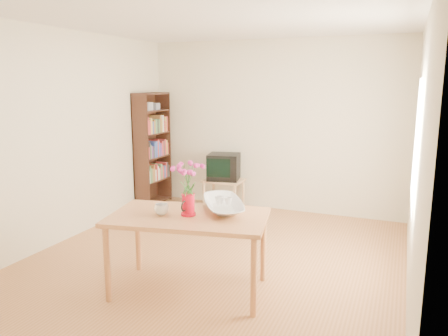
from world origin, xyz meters
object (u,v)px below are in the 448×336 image
at_px(television, 224,166).
at_px(mug, 162,209).
at_px(bowl, 223,184).
at_px(table, 189,223).
at_px(pitcher, 188,205).

bearing_deg(television, mug, -91.20).
relative_size(mug, television, 0.24).
distance_m(bowl, television, 2.65).
height_order(table, mug, mug).
relative_size(table, bowl, 2.97).
distance_m(pitcher, television, 2.84).
bearing_deg(pitcher, bowl, 55.76).
bearing_deg(pitcher, television, 108.09).
bearing_deg(television, table, -86.22).
bearing_deg(table, bowl, 42.00).
relative_size(table, television, 2.88).
relative_size(table, pitcher, 7.41).
xyz_separation_m(pitcher, bowl, (0.22, 0.30, 0.16)).
distance_m(table, mug, 0.28).
height_order(mug, bowl, bowl).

